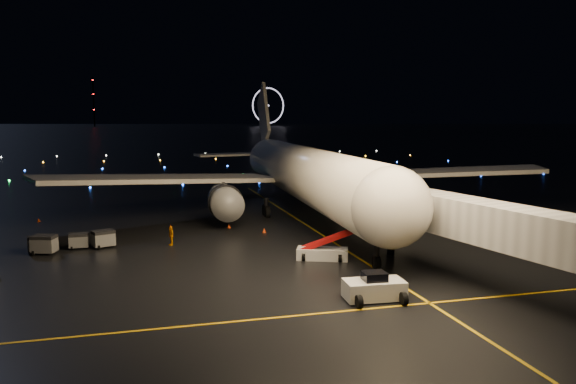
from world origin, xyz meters
name	(u,v)px	position (x,y,z in m)	size (l,w,h in m)	color
ground	(149,138)	(0.00, 300.00, 0.00)	(2000.00, 2000.00, 0.00)	black
lane_centre	(317,232)	(12.00, 15.00, 0.01)	(0.25, 80.00, 0.02)	#DFA80A
lane_cross	(178,327)	(-5.00, -10.00, 0.01)	(60.00, 0.25, 0.02)	#DFA80A
airliner	(298,143)	(13.42, 27.52, 9.31)	(65.74, 62.45, 18.63)	silver
pushback_tug	(374,286)	(8.63, -8.29, 0.99)	(4.16, 2.18, 1.98)	silver
belt_loader	(322,242)	(8.71, 3.30, 1.61)	(6.65, 1.81, 3.23)	silver
crew_c	(171,236)	(-4.06, 12.51, 0.98)	(1.14, 0.48, 1.96)	#F79700
safety_cone_0	(264,230)	(6.23, 16.07, 0.25)	(0.45, 0.45, 0.51)	#E83F0C
safety_cone_1	(229,226)	(2.86, 19.66, 0.26)	(0.45, 0.45, 0.51)	#E83F0C
safety_cone_2	(171,226)	(-3.63, 21.07, 0.24)	(0.42, 0.42, 0.48)	#E83F0C
safety_cone_3	(39,220)	(-18.92, 29.42, 0.23)	(0.41, 0.41, 0.46)	#E83F0C
ferris_wheel	(268,107)	(170.00, 720.00, 26.00)	(50.00, 4.00, 52.00)	black
radio_mast	(94,102)	(-60.00, 740.00, 32.00)	(1.80, 1.80, 64.00)	black
taxiway_lights	(166,165)	(0.00, 106.00, 0.18)	(164.00, 92.00, 0.36)	black
baggage_cart_0	(79,241)	(-12.82, 13.37, 0.75)	(1.77, 1.24, 1.50)	gray
baggage_cart_1	(103,239)	(-10.52, 13.21, 0.85)	(1.99, 1.40, 1.69)	gray
baggage_cart_2	(44,245)	(-15.71, 11.91, 0.89)	(2.09, 1.46, 1.78)	gray
baggage_cart_3	(38,244)	(-16.41, 12.92, 0.76)	(1.80, 1.26, 1.53)	gray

